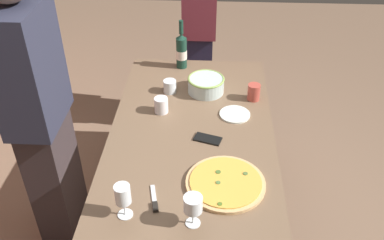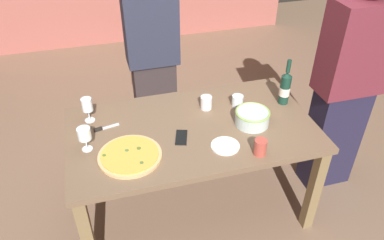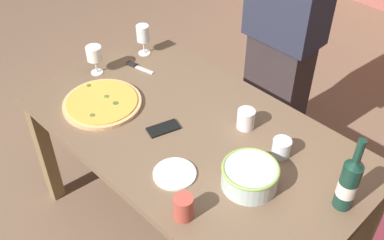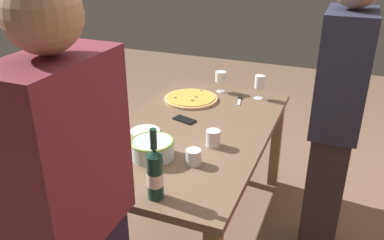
{
  "view_description": "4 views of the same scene",
  "coord_description": "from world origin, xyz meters",
  "px_view_note": "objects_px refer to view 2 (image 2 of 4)",
  "views": [
    {
      "loc": [
        -1.87,
        -0.1,
        2.16
      ],
      "look_at": [
        0.0,
        0.0,
        0.81
      ],
      "focal_mm": 39.65,
      "sensor_mm": 36.0,
      "label": 1
    },
    {
      "loc": [
        -0.52,
        -1.88,
        2.24
      ],
      "look_at": [
        0.0,
        0.0,
        0.81
      ],
      "focal_mm": 35.3,
      "sensor_mm": 36.0,
      "label": 2
    },
    {
      "loc": [
        1.09,
        -1.08,
        2.14
      ],
      "look_at": [
        0.0,
        0.0,
        0.81
      ],
      "focal_mm": 43.09,
      "sensor_mm": 36.0,
      "label": 3
    },
    {
      "loc": [
        2.01,
        0.8,
        1.81
      ],
      "look_at": [
        0.0,
        0.0,
        0.81
      ],
      "focal_mm": 37.54,
      "sensor_mm": 36.0,
      "label": 4
    }
  ],
  "objects_px": {
    "side_plate": "(225,146)",
    "pizza_knife": "(103,128)",
    "serving_bowl": "(252,117)",
    "wine_glass_by_bottle": "(84,135)",
    "person_guest_left": "(346,86)",
    "person_host": "(153,57)",
    "cup_amber": "(237,101)",
    "wine_bottle": "(285,88)",
    "cup_ceramic": "(206,103)",
    "cell_phone": "(181,137)",
    "cup_spare": "(260,147)",
    "dining_table": "(192,138)",
    "pizza": "(130,155)",
    "wine_glass_near_pizza": "(87,105)"
  },
  "relations": [
    {
      "from": "side_plate",
      "to": "pizza_knife",
      "type": "xyz_separation_m",
      "value": [
        -0.7,
        0.38,
        0.0
      ]
    },
    {
      "from": "serving_bowl",
      "to": "wine_glass_by_bottle",
      "type": "xyz_separation_m",
      "value": [
        -1.06,
        0.03,
        0.06
      ]
    },
    {
      "from": "person_guest_left",
      "to": "person_host",
      "type": "bearing_deg",
      "value": -33.15
    },
    {
      "from": "cup_amber",
      "to": "person_guest_left",
      "type": "distance_m",
      "value": 0.76
    },
    {
      "from": "wine_glass_by_bottle",
      "to": "side_plate",
      "type": "height_order",
      "value": "wine_glass_by_bottle"
    },
    {
      "from": "wine_bottle",
      "to": "person_guest_left",
      "type": "height_order",
      "value": "person_guest_left"
    },
    {
      "from": "side_plate",
      "to": "cup_ceramic",
      "type": "bearing_deg",
      "value": 88.5
    },
    {
      "from": "wine_glass_by_bottle",
      "to": "cell_phone",
      "type": "distance_m",
      "value": 0.59
    },
    {
      "from": "person_host",
      "to": "person_guest_left",
      "type": "bearing_deg",
      "value": 49.69
    },
    {
      "from": "cup_spare",
      "to": "wine_bottle",
      "type": "bearing_deg",
      "value": 50.4
    },
    {
      "from": "cup_spare",
      "to": "wine_glass_by_bottle",
      "type": "bearing_deg",
      "value": 162.11
    },
    {
      "from": "wine_bottle",
      "to": "cup_amber",
      "type": "relative_size",
      "value": 4.2
    },
    {
      "from": "dining_table",
      "to": "side_plate",
      "type": "xyz_separation_m",
      "value": [
        0.14,
        -0.24,
        0.1
      ]
    },
    {
      "from": "pizza",
      "to": "person_host",
      "type": "height_order",
      "value": "person_host"
    },
    {
      "from": "wine_glass_by_bottle",
      "to": "side_plate",
      "type": "distance_m",
      "value": 0.84
    },
    {
      "from": "cup_ceramic",
      "to": "person_host",
      "type": "distance_m",
      "value": 0.66
    },
    {
      "from": "wine_glass_near_pizza",
      "to": "wine_glass_by_bottle",
      "type": "xyz_separation_m",
      "value": [
        -0.03,
        -0.3,
        -0.01
      ]
    },
    {
      "from": "pizza",
      "to": "person_guest_left",
      "type": "bearing_deg",
      "value": 6.73
    },
    {
      "from": "pizza",
      "to": "side_plate",
      "type": "height_order",
      "value": "pizza"
    },
    {
      "from": "serving_bowl",
      "to": "cup_amber",
      "type": "height_order",
      "value": "serving_bowl"
    },
    {
      "from": "wine_glass_near_pizza",
      "to": "wine_glass_by_bottle",
      "type": "relative_size",
      "value": 1.1
    },
    {
      "from": "pizza",
      "to": "person_host",
      "type": "xyz_separation_m",
      "value": [
        0.33,
        0.97,
        0.12
      ]
    },
    {
      "from": "serving_bowl",
      "to": "pizza",
      "type": "bearing_deg",
      "value": -172.09
    },
    {
      "from": "cup_amber",
      "to": "pizza_knife",
      "type": "bearing_deg",
      "value": -178.8
    },
    {
      "from": "pizza",
      "to": "side_plate",
      "type": "distance_m",
      "value": 0.57
    },
    {
      "from": "pizza_knife",
      "to": "cup_amber",
      "type": "bearing_deg",
      "value": 1.2
    },
    {
      "from": "side_plate",
      "to": "person_guest_left",
      "type": "distance_m",
      "value": 1.01
    },
    {
      "from": "cup_ceramic",
      "to": "cup_amber",
      "type": "bearing_deg",
      "value": -7.47
    },
    {
      "from": "pizza_knife",
      "to": "person_host",
      "type": "distance_m",
      "value": 0.81
    },
    {
      "from": "serving_bowl",
      "to": "cup_amber",
      "type": "xyz_separation_m",
      "value": [
        -0.01,
        0.22,
        -0.01
      ]
    },
    {
      "from": "pizza",
      "to": "cup_spare",
      "type": "bearing_deg",
      "value": -13.36
    },
    {
      "from": "cell_phone",
      "to": "pizza",
      "type": "bearing_deg",
      "value": -147.45
    },
    {
      "from": "pizza",
      "to": "wine_bottle",
      "type": "xyz_separation_m",
      "value": [
        1.13,
        0.29,
        0.11
      ]
    },
    {
      "from": "cup_ceramic",
      "to": "side_plate",
      "type": "bearing_deg",
      "value": -91.5
    },
    {
      "from": "person_guest_left",
      "to": "cell_phone",
      "type": "bearing_deg",
      "value": 4.2
    },
    {
      "from": "wine_glass_near_pizza",
      "to": "side_plate",
      "type": "xyz_separation_m",
      "value": [
        0.78,
        -0.5,
        -0.12
      ]
    },
    {
      "from": "wine_glass_near_pizza",
      "to": "wine_glass_by_bottle",
      "type": "height_order",
      "value": "wine_glass_near_pizza"
    },
    {
      "from": "side_plate",
      "to": "serving_bowl",
      "type": "bearing_deg",
      "value": 35.26
    },
    {
      "from": "pizza",
      "to": "wine_bottle",
      "type": "distance_m",
      "value": 1.17
    },
    {
      "from": "dining_table",
      "to": "serving_bowl",
      "type": "height_order",
      "value": "serving_bowl"
    },
    {
      "from": "wine_glass_by_bottle",
      "to": "cup_spare",
      "type": "xyz_separation_m",
      "value": [
        0.98,
        -0.32,
        -0.06
      ]
    },
    {
      "from": "pizza_knife",
      "to": "cup_spare",
      "type": "bearing_deg",
      "value": -29.5
    },
    {
      "from": "cup_spare",
      "to": "side_plate",
      "type": "bearing_deg",
      "value": 146.15
    },
    {
      "from": "dining_table",
      "to": "wine_glass_near_pizza",
      "type": "xyz_separation_m",
      "value": [
        -0.64,
        0.26,
        0.21
      ]
    },
    {
      "from": "pizza",
      "to": "cell_phone",
      "type": "xyz_separation_m",
      "value": [
        0.33,
        0.09,
        -0.01
      ]
    },
    {
      "from": "pizza",
      "to": "cup_ceramic",
      "type": "distance_m",
      "value": 0.69
    },
    {
      "from": "side_plate",
      "to": "cell_phone",
      "type": "xyz_separation_m",
      "value": [
        -0.24,
        0.15,
        0.0
      ]
    },
    {
      "from": "cup_spare",
      "to": "cell_phone",
      "type": "distance_m",
      "value": 0.49
    },
    {
      "from": "dining_table",
      "to": "wine_glass_by_bottle",
      "type": "height_order",
      "value": "wine_glass_by_bottle"
    },
    {
      "from": "wine_bottle",
      "to": "cell_phone",
      "type": "relative_size",
      "value": 2.34
    }
  ]
}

